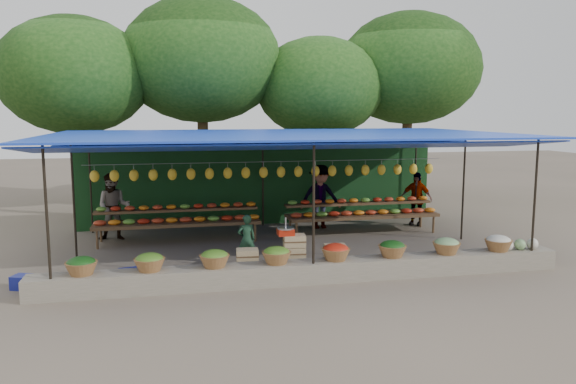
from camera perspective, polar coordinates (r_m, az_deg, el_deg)
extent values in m
plane|color=brown|center=(13.85, -0.51, -5.76)|extent=(60.00, 60.00, 0.00)
cube|color=#666352|center=(11.21, 2.38, -8.06)|extent=(10.60, 0.55, 0.40)
cylinder|color=black|center=(10.64, -23.27, -2.95)|extent=(0.05, 0.05, 2.80)
cylinder|color=black|center=(10.79, 2.62, -2.14)|extent=(0.05, 0.05, 2.80)
cylinder|color=black|center=(12.87, 23.75, -1.16)|extent=(0.05, 0.05, 2.80)
cylinder|color=black|center=(13.46, -20.95, -0.62)|extent=(0.05, 0.05, 2.80)
cylinder|color=black|center=(15.28, 17.40, 0.53)|extent=(0.05, 0.05, 2.80)
cylinder|color=black|center=(16.31, -19.44, 0.89)|extent=(0.05, 0.05, 2.80)
cylinder|color=black|center=(16.40, -2.57, 1.39)|extent=(0.05, 0.05, 2.80)
cylinder|color=black|center=(17.84, 12.82, 1.74)|extent=(0.05, 0.05, 2.80)
cube|color=#193DC2|center=(13.45, -0.52, 5.90)|extent=(10.80, 6.60, 0.04)
cube|color=#193DC2|center=(11.51, 1.51, 4.63)|extent=(10.80, 2.19, 0.26)
cube|color=#193DC2|center=(15.42, -2.03, 5.51)|extent=(10.80, 2.19, 0.26)
cylinder|color=#A8A7AD|center=(14.87, -1.61, 3.10)|extent=(9.60, 0.01, 0.01)
ellipsoid|color=yellow|center=(14.75, -19.06, 1.52)|extent=(0.23, 0.17, 0.30)
ellipsoid|color=yellow|center=(14.71, -17.23, 1.59)|extent=(0.23, 0.17, 0.30)
ellipsoid|color=yellow|center=(14.67, -15.38, 1.64)|extent=(0.23, 0.17, 0.30)
ellipsoid|color=yellow|center=(14.65, -13.53, 1.70)|extent=(0.23, 0.17, 0.30)
ellipsoid|color=yellow|center=(14.65, -11.68, 1.76)|extent=(0.23, 0.17, 0.30)
ellipsoid|color=yellow|center=(14.66, -9.83, 1.81)|extent=(0.23, 0.17, 0.30)
ellipsoid|color=yellow|center=(14.69, -7.98, 1.86)|extent=(0.23, 0.17, 0.30)
ellipsoid|color=yellow|center=(14.73, -6.14, 1.91)|extent=(0.23, 0.17, 0.30)
ellipsoid|color=yellow|center=(14.79, -4.32, 1.96)|extent=(0.23, 0.17, 0.30)
ellipsoid|color=yellow|center=(14.86, -2.51, 2.01)|extent=(0.23, 0.17, 0.30)
ellipsoid|color=yellow|center=(14.94, -0.72, 2.05)|extent=(0.23, 0.17, 0.30)
ellipsoid|color=yellow|center=(15.05, 1.05, 2.09)|extent=(0.23, 0.17, 0.30)
ellipsoid|color=yellow|center=(15.16, 2.80, 2.13)|extent=(0.23, 0.17, 0.30)
ellipsoid|color=yellow|center=(15.29, 4.51, 2.16)|extent=(0.23, 0.17, 0.30)
ellipsoid|color=yellow|center=(15.43, 6.20, 2.20)|extent=(0.23, 0.17, 0.30)
ellipsoid|color=yellow|center=(15.59, 7.85, 2.23)|extent=(0.23, 0.17, 0.30)
ellipsoid|color=yellow|center=(15.76, 9.47, 2.25)|extent=(0.23, 0.17, 0.30)
ellipsoid|color=yellow|center=(15.94, 11.06, 2.28)|extent=(0.23, 0.17, 0.30)
ellipsoid|color=yellow|center=(16.13, 12.61, 2.30)|extent=(0.23, 0.17, 0.30)
ellipsoid|color=yellow|center=(16.33, 14.12, 2.32)|extent=(0.23, 0.17, 0.30)
ellipsoid|color=#164412|center=(10.87, -20.28, -6.78)|extent=(0.52, 0.52, 0.23)
ellipsoid|color=#46751F|center=(10.76, -13.91, -6.66)|extent=(0.52, 0.52, 0.23)
ellipsoid|color=#46751F|center=(10.79, -7.48, -6.45)|extent=(0.52, 0.52, 0.23)
ellipsoid|color=#46751F|center=(10.95, -1.18, -6.17)|extent=(0.52, 0.52, 0.23)
ellipsoid|color=#AC200E|center=(11.23, 4.87, -5.83)|extent=(0.52, 0.52, 0.23)
ellipsoid|color=#164412|center=(11.63, 10.56, -5.45)|extent=(0.52, 0.52, 0.23)
ellipsoid|color=#78A466|center=(12.14, 15.81, -5.05)|extent=(0.52, 0.52, 0.23)
ellipsoid|color=beige|center=(12.74, 20.60, -4.65)|extent=(0.52, 0.52, 0.23)
cube|color=#194721|center=(16.67, -2.71, 0.98)|extent=(10.60, 0.06, 2.50)
cylinder|color=#352513|center=(19.21, -20.53, 3.62)|extent=(0.36, 0.36, 3.97)
ellipsoid|color=#11340E|center=(19.20, -20.91, 11.01)|extent=(4.77, 4.77, 3.69)
cylinder|color=#352513|center=(19.43, -8.61, 4.84)|extent=(0.36, 0.36, 4.48)
ellipsoid|color=#11340E|center=(19.48, -8.79, 13.09)|extent=(5.39, 5.39, 4.17)
cylinder|color=#352513|center=(19.82, 3.11, 3.87)|extent=(0.36, 0.36, 3.71)
ellipsoid|color=#11340E|center=(19.78, 3.16, 10.59)|extent=(4.47, 4.47, 3.45)
cylinder|color=#352513|center=(21.36, 11.96, 4.88)|extent=(0.36, 0.36, 4.35)
ellipsoid|color=#11340E|center=(21.39, 12.17, 12.17)|extent=(5.24, 5.24, 4.05)
cube|color=#4B2D1E|center=(14.74, -11.13, -3.07)|extent=(4.20, 0.95, 0.08)
cube|color=#4B2D1E|center=(14.98, -11.18, -1.80)|extent=(4.20, 0.35, 0.06)
cylinder|color=#4B2D1E|center=(14.50, -18.82, -4.55)|extent=(0.06, 0.06, 0.50)
cylinder|color=#4B2D1E|center=(14.56, -3.35, -4.07)|extent=(0.06, 0.06, 0.50)
cylinder|color=#4B2D1E|center=(15.27, -18.48, -3.90)|extent=(0.06, 0.06, 0.50)
cylinder|color=#4B2D1E|center=(15.33, -3.82, -3.45)|extent=(0.06, 0.06, 0.50)
ellipsoid|color=#BA351A|center=(14.66, -18.58, -3.00)|extent=(0.31, 0.26, 0.13)
ellipsoid|color=#5D9C30|center=(15.06, -18.44, -1.67)|extent=(0.26, 0.22, 0.12)
ellipsoid|color=orange|center=(14.63, -17.21, -2.97)|extent=(0.31, 0.26, 0.13)
ellipsoid|color=#AC200E|center=(15.02, -17.11, -1.63)|extent=(0.26, 0.22, 0.12)
ellipsoid|color=#5D9C30|center=(14.60, -15.84, -2.93)|extent=(0.31, 0.26, 0.13)
ellipsoid|color=#BA351A|center=(15.00, -15.78, -1.59)|extent=(0.26, 0.22, 0.12)
ellipsoid|color=#AC200E|center=(14.58, -14.47, -2.89)|extent=(0.31, 0.26, 0.13)
ellipsoid|color=orange|center=(14.98, -14.44, -1.56)|extent=(0.26, 0.22, 0.12)
ellipsoid|color=#BA351A|center=(14.57, -13.09, -2.85)|extent=(0.31, 0.26, 0.13)
ellipsoid|color=#BA351A|center=(14.97, -13.11, -1.52)|extent=(0.26, 0.22, 0.12)
ellipsoid|color=orange|center=(14.57, -11.72, -2.81)|extent=(0.31, 0.26, 0.13)
ellipsoid|color=orange|center=(14.96, -11.77, -1.48)|extent=(0.26, 0.22, 0.12)
ellipsoid|color=#BA351A|center=(14.57, -10.34, -2.77)|extent=(0.31, 0.26, 0.13)
ellipsoid|color=#5D9C30|center=(14.97, -10.43, -1.44)|extent=(0.26, 0.22, 0.12)
ellipsoid|color=orange|center=(14.59, -8.96, -2.73)|extent=(0.31, 0.26, 0.13)
ellipsoid|color=#AC200E|center=(14.98, -9.09, -1.39)|extent=(0.26, 0.22, 0.12)
ellipsoid|color=#5D9C30|center=(14.61, -7.59, -2.68)|extent=(0.31, 0.26, 0.13)
ellipsoid|color=#BA351A|center=(15.01, -7.75, -1.35)|extent=(0.26, 0.22, 0.12)
ellipsoid|color=#AC200E|center=(14.64, -6.23, -2.63)|extent=(0.31, 0.26, 0.13)
ellipsoid|color=orange|center=(15.04, -6.42, -1.31)|extent=(0.26, 0.22, 0.12)
ellipsoid|color=#BA351A|center=(14.68, -4.87, -2.59)|extent=(0.31, 0.26, 0.13)
ellipsoid|color=#BA351A|center=(15.08, -5.10, -1.27)|extent=(0.26, 0.22, 0.12)
ellipsoid|color=orange|center=(14.73, -3.52, -2.54)|extent=(0.31, 0.26, 0.13)
ellipsoid|color=orange|center=(15.12, -3.78, -1.22)|extent=(0.26, 0.22, 0.12)
cube|color=#4B2D1E|center=(15.63, 7.53, -2.34)|extent=(4.20, 0.95, 0.08)
cube|color=#4B2D1E|center=(15.86, 7.18, -1.16)|extent=(4.20, 0.35, 0.06)
cylinder|color=#4B2D1E|center=(14.76, 0.88, -3.89)|extent=(0.06, 0.06, 0.50)
cylinder|color=#4B2D1E|center=(16.08, 14.56, -3.15)|extent=(0.06, 0.06, 0.50)
cylinder|color=#4B2D1E|center=(15.53, 0.21, -3.29)|extent=(0.06, 0.06, 0.50)
cylinder|color=#4B2D1E|center=(16.79, 13.33, -2.64)|extent=(0.06, 0.06, 0.50)
ellipsoid|color=#BA351A|center=(14.94, 0.85, -2.37)|extent=(0.31, 0.26, 0.13)
ellipsoid|color=#5D9C30|center=(15.33, 0.47, -1.08)|extent=(0.26, 0.22, 0.12)
ellipsoid|color=orange|center=(15.03, 2.15, -2.32)|extent=(0.31, 0.26, 0.13)
ellipsoid|color=#AC200E|center=(15.41, 1.74, -1.03)|extent=(0.26, 0.22, 0.12)
ellipsoid|color=#5D9C30|center=(15.11, 3.44, -2.26)|extent=(0.31, 0.26, 0.13)
ellipsoid|color=#BA351A|center=(15.50, 3.00, -0.99)|extent=(0.26, 0.22, 0.12)
ellipsoid|color=#AC200E|center=(15.21, 4.71, -2.21)|extent=(0.31, 0.26, 0.13)
ellipsoid|color=orange|center=(15.59, 4.24, -0.94)|extent=(0.26, 0.22, 0.12)
ellipsoid|color=#BA351A|center=(15.32, 5.96, -2.15)|extent=(0.31, 0.26, 0.13)
ellipsoid|color=#BA351A|center=(15.69, 5.46, -0.90)|extent=(0.26, 0.22, 0.12)
ellipsoid|color=orange|center=(15.43, 7.20, -2.10)|extent=(0.31, 0.26, 0.13)
ellipsoid|color=orange|center=(15.80, 6.67, -0.86)|extent=(0.26, 0.22, 0.12)
ellipsoid|color=#BA351A|center=(15.55, 8.42, -2.05)|extent=(0.31, 0.26, 0.13)
ellipsoid|color=#5D9C30|center=(15.92, 7.87, -0.81)|extent=(0.26, 0.22, 0.12)
ellipsoid|color=orange|center=(15.67, 9.61, -1.99)|extent=(0.31, 0.26, 0.13)
ellipsoid|color=#AC200E|center=(16.04, 9.04, -0.77)|extent=(0.26, 0.22, 0.12)
ellipsoid|color=#5D9C30|center=(15.80, 10.79, -1.94)|extent=(0.31, 0.26, 0.13)
ellipsoid|color=#BA351A|center=(16.17, 10.20, -0.72)|extent=(0.26, 0.22, 0.12)
ellipsoid|color=#AC200E|center=(15.94, 11.95, -1.88)|extent=(0.31, 0.26, 0.13)
ellipsoid|color=orange|center=(16.31, 11.34, -0.68)|extent=(0.26, 0.22, 0.12)
ellipsoid|color=#BA351A|center=(16.09, 13.09, -1.83)|extent=(0.31, 0.26, 0.13)
ellipsoid|color=#BA351A|center=(16.45, 12.45, -0.64)|extent=(0.26, 0.22, 0.12)
ellipsoid|color=orange|center=(16.24, 14.21, -1.77)|extent=(0.31, 0.26, 0.13)
ellipsoid|color=orange|center=(16.60, 13.55, -0.60)|extent=(0.26, 0.22, 0.12)
cube|color=tan|center=(11.79, -4.14, -7.64)|extent=(0.48, 0.38, 0.25)
cube|color=tan|center=(11.72, -4.15, -6.41)|extent=(0.48, 0.38, 0.25)
cube|color=tan|center=(11.96, 0.65, -7.38)|extent=(0.48, 0.38, 0.25)
cube|color=tan|center=(11.89, 0.65, -6.17)|extent=(0.48, 0.38, 0.25)
cube|color=tan|center=(11.83, 0.65, -4.95)|extent=(0.48, 0.38, 0.25)
cube|color=tan|center=(12.18, 4.81, -7.11)|extent=(0.48, 0.38, 0.25)
cube|color=tan|center=(12.12, 4.82, -5.93)|extent=(0.48, 0.38, 0.25)
cube|color=red|center=(11.75, -0.24, -4.08)|extent=(0.33, 0.29, 0.13)
cylinder|color=#A8A7AD|center=(11.73, -0.24, -3.69)|extent=(0.36, 0.36, 0.03)
cylinder|color=#A8A7AD|center=(11.71, -0.24, -3.18)|extent=(0.03, 0.03, 0.25)
imported|color=#1C3E28|center=(12.34, -4.24, -4.84)|extent=(0.44, 0.33, 1.12)
imported|color=slate|center=(15.28, -17.29, -1.45)|extent=(0.92, 0.75, 1.75)
imported|color=slate|center=(16.12, 3.31, -0.47)|extent=(1.20, 0.70, 1.83)
imported|color=slate|center=(16.96, 12.89, -0.67)|extent=(0.97, 0.86, 1.58)
cube|color=navy|center=(11.85, -25.18, -8.29)|extent=(0.52, 0.45, 0.26)
cube|color=navy|center=(11.47, -15.54, -8.25)|extent=(0.55, 0.44, 0.29)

